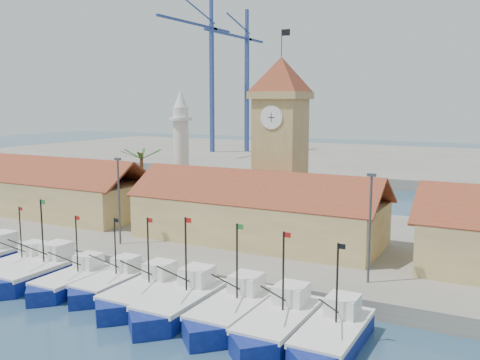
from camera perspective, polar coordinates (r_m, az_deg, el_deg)
The scene contains 20 objects.
ground at distance 41.99m, azimuth -10.60°, elevation -14.45°, with size 400.00×400.00×0.00m, color navy.
quay at distance 61.35m, azimuth 3.48°, elevation -6.25°, with size 140.00×32.00×1.50m, color gray.
terminal at distance 143.07m, azimuth 17.83°, elevation 1.81°, with size 240.00×80.00×2.00m, color gray.
boat_1 at distance 55.35m, azimuth -22.84°, elevation -8.57°, with size 3.26×8.92×6.75m.
boat_2 at distance 52.24m, azimuth -20.93°, elevation -9.32°, with size 3.82×10.46×7.91m.
boat_3 at distance 49.24m, azimuth -17.54°, elevation -10.37°, with size 3.29×9.00×6.81m.
boat_4 at distance 47.77m, azimuth -13.69°, elevation -10.81°, with size 3.24×8.88×6.72m.
boat_5 at distance 44.63m, azimuth -10.37°, elevation -12.00°, with size 3.56×9.74×7.37m.
boat_6 at distance 42.15m, azimuth -6.46°, elevation -13.07°, with size 3.80×10.41×7.88m.
boat_7 at distance 40.38m, azimuth -0.97°, elevation -14.02°, with size 3.75×10.26×7.76m.
boat_8 at distance 38.38m, azimuth 4.00°, elevation -15.28°, with size 3.72×10.19×7.71m.
boat_9 at distance 37.03m, azimuth 9.73°, elevation -16.35°, with size 3.58×9.80×7.42m.
hall_left at distance 76.42m, azimuth -20.28°, elevation -1.38°, with size 31.20×10.13×7.61m.
hall_center at distance 57.07m, azimuth 1.85°, elevation -4.01°, with size 27.04×10.13×7.61m.
clock_tower at distance 61.36m, azimuth 4.34°, elevation 4.36°, with size 5.80×5.80×22.70m.
minaret at distance 70.52m, azimuth -6.28°, elevation 3.02°, with size 3.00×3.00×16.30m.
palm_tree at distance 72.25m, azimuth -10.42°, elevation 0.28°, with size 5.60×5.03×8.39m.
lamp_posts at distance 49.40m, azimuth -1.68°, elevation -2.99°, with size 80.70×0.25×9.03m.
crane_blue_far at distance 152.60m, azimuth -3.39°, elevation 11.95°, with size 1.00×35.28×42.74m.
crane_blue_near at distance 154.04m, azimuth 0.48°, elevation 11.28°, with size 1.00×32.81×39.98m.
Camera 1 is at (24.35, -30.17, 16.12)m, focal length 40.00 mm.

